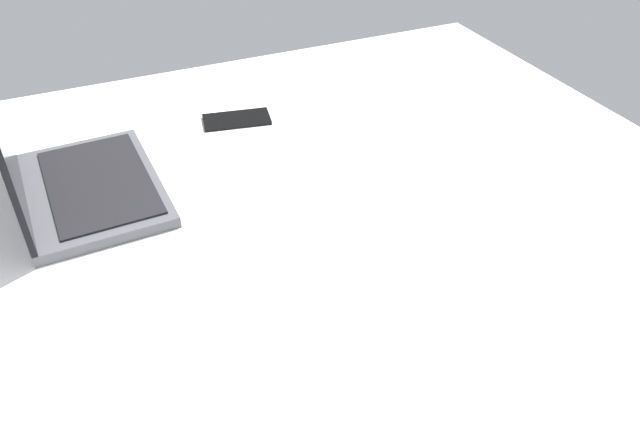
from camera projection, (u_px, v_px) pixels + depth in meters
The scene contains 3 objects.
bed_mattress at pixel (398, 333), 97.40cm from camera, with size 180.00×140.00×18.00cm, color white.
laptop at pixel (69, 177), 108.18cm from camera, with size 33.95×24.39×23.00cm.
cell_phone at pixel (237, 119), 133.33cm from camera, with size 6.80×14.00×0.80cm, color black.
Camera 1 is at (-56.32, 38.26, 82.07)cm, focal length 35.41 mm.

